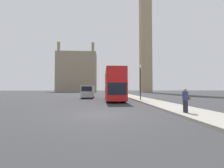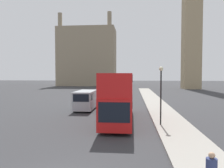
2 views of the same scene
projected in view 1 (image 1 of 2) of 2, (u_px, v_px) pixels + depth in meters
ground_plane at (101, 114)px, 10.28m from camera, size 300.00×300.00×0.00m
sidewalk_strip at (193, 112)px, 10.69m from camera, size 3.15×120.00×0.15m
clock_tower at (145, 22)px, 74.03m from camera, size 5.49×5.66×68.26m
building_block_distant at (77, 73)px, 88.84m from camera, size 22.29×13.18×27.80m
red_double_decker_bus at (114, 84)px, 23.17m from camera, size 2.57×11.34×4.50m
white_van at (88, 91)px, 28.65m from camera, size 2.19×5.08×2.37m
pedestrian at (185, 100)px, 10.17m from camera, size 0.53×0.37×1.66m
street_lamp at (140, 77)px, 21.41m from camera, size 0.36×0.36×4.92m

